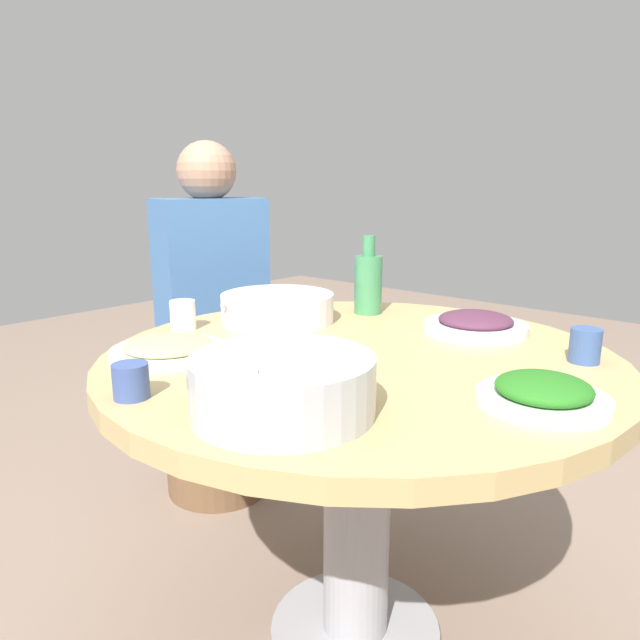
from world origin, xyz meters
TOP-DOWN VIEW (x-y plane):
  - ground at (0.00, 0.00)m, footprint 8.00×8.00m
  - round_dining_table at (0.00, 0.00)m, footprint 1.10×1.10m
  - rice_bowl at (0.35, 0.12)m, footprint 0.29×0.29m
  - soup_bowl at (-0.08, -0.34)m, footprint 0.32×0.29m
  - dish_eggplant at (-0.32, 0.11)m, footprint 0.25×0.25m
  - dish_noodles at (0.29, -0.29)m, footprint 0.24×0.24m
  - dish_greens at (0.04, 0.41)m, footprint 0.22×0.22m
  - green_bottle at (-0.32, -0.22)m, footprint 0.08×0.08m
  - tea_cup_near at (0.47, -0.12)m, footprint 0.06×0.06m
  - tea_cup_far at (-0.25, 0.38)m, footprint 0.06×0.06m
  - tea_cup_side at (0.13, -0.45)m, footprint 0.06×0.06m
  - stool_for_diner_left at (-0.23, -0.81)m, footprint 0.37×0.37m
  - diner_left at (-0.23, -0.81)m, footprint 0.40×0.42m

SIDE VIEW (x-z plane):
  - ground at x=0.00m, z-range 0.00..0.00m
  - stool_for_diner_left at x=-0.23m, z-range 0.00..0.45m
  - round_dining_table at x=0.00m, z-range 0.21..0.94m
  - dish_noodles at x=0.29m, z-range 0.72..0.76m
  - dish_greens at x=0.04m, z-range 0.72..0.77m
  - dish_eggplant at x=-0.32m, z-range 0.72..0.77m
  - tea_cup_near at x=0.47m, z-range 0.72..0.78m
  - soup_bowl at x=-0.08m, z-range 0.72..0.79m
  - tea_cup_far at x=-0.25m, z-range 0.72..0.79m
  - tea_cup_side at x=0.13m, z-range 0.72..0.79m
  - diner_left at x=-0.23m, z-range 0.39..1.15m
  - rice_bowl at x=0.35m, z-range 0.72..0.82m
  - green_bottle at x=-0.32m, z-range 0.70..0.92m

